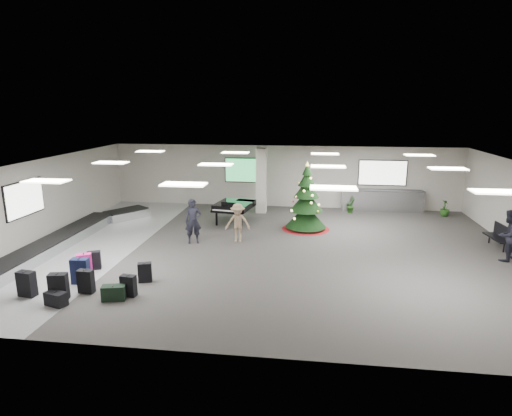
# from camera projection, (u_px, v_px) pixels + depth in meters

# --- Properties ---
(ground) EXTENTS (18.00, 18.00, 0.00)m
(ground) POSITION_uv_depth(u_px,v_px,m) (270.00, 249.00, 15.91)
(ground) COLOR #33302E
(ground) RESTS_ON ground
(room_envelope) EXTENTS (18.02, 14.02, 3.21)m
(room_envelope) POSITION_uv_depth(u_px,v_px,m) (263.00, 184.00, 16.05)
(room_envelope) COLOR #B2AAA2
(room_envelope) RESTS_ON ground
(baggage_carousel) EXTENTS (2.28, 9.71, 0.43)m
(baggage_carousel) POSITION_uv_depth(u_px,v_px,m) (71.00, 236.00, 16.76)
(baggage_carousel) COLOR silver
(baggage_carousel) RESTS_ON ground
(service_counter) EXTENTS (4.05, 0.65, 1.08)m
(service_counter) POSITION_uv_depth(u_px,v_px,m) (382.00, 200.00, 21.57)
(service_counter) COLOR silver
(service_counter) RESTS_ON ground
(suitcase_0) EXTENTS (0.53, 0.36, 0.78)m
(suitcase_0) POSITION_uv_depth(u_px,v_px,m) (59.00, 287.00, 11.71)
(suitcase_0) COLOR black
(suitcase_0) RESTS_ON ground
(suitcase_1) EXTENTS (0.45, 0.25, 0.70)m
(suitcase_1) POSITION_uv_depth(u_px,v_px,m) (86.00, 281.00, 12.17)
(suitcase_1) COLOR black
(suitcase_1) RESTS_ON ground
(pink_suitcase) EXTENTS (0.50, 0.42, 0.71)m
(pink_suitcase) POSITION_uv_depth(u_px,v_px,m) (84.00, 264.00, 13.46)
(pink_suitcase) COLOR #E91E84
(pink_suitcase) RESTS_ON ground
(suitcase_3) EXTENTS (0.45, 0.33, 0.62)m
(suitcase_3) POSITION_uv_depth(u_px,v_px,m) (145.00, 272.00, 12.93)
(suitcase_3) COLOR black
(suitcase_3) RESTS_ON ground
(navy_suitcase) EXTENTS (0.54, 0.35, 0.80)m
(navy_suitcase) POSITION_uv_depth(u_px,v_px,m) (80.00, 271.00, 12.80)
(navy_suitcase) COLOR black
(navy_suitcase) RESTS_ON ground
(suitcase_5) EXTENTS (0.52, 0.33, 0.75)m
(suitcase_5) POSITION_uv_depth(u_px,v_px,m) (27.00, 284.00, 11.94)
(suitcase_5) COLOR black
(suitcase_5) RESTS_ON ground
(green_duffel) EXTENTS (0.68, 0.44, 0.44)m
(green_duffel) POSITION_uv_depth(u_px,v_px,m) (114.00, 293.00, 11.75)
(green_duffel) COLOR black
(green_duffel) RESTS_ON ground
(suitcase_7) EXTENTS (0.44, 0.27, 0.63)m
(suitcase_7) POSITION_uv_depth(u_px,v_px,m) (129.00, 286.00, 11.97)
(suitcase_7) COLOR black
(suitcase_7) RESTS_ON ground
(suitcase_8) EXTENTS (0.47, 0.38, 0.63)m
(suitcase_8) POSITION_uv_depth(u_px,v_px,m) (94.00, 260.00, 13.92)
(suitcase_8) COLOR black
(suitcase_8) RESTS_ON ground
(black_duffel) EXTENTS (0.64, 0.47, 0.40)m
(black_duffel) POSITION_uv_depth(u_px,v_px,m) (56.00, 299.00, 11.42)
(black_duffel) COLOR black
(black_duffel) RESTS_ON ground
(christmas_tree) EXTENTS (2.06, 2.06, 2.94)m
(christmas_tree) POSITION_uv_depth(u_px,v_px,m) (306.00, 206.00, 18.28)
(christmas_tree) COLOR maroon
(christmas_tree) RESTS_ON ground
(grand_piano) EXTENTS (1.78, 2.15, 1.10)m
(grand_piano) POSITION_uv_depth(u_px,v_px,m) (234.00, 206.00, 19.30)
(grand_piano) COLOR black
(grand_piano) RESTS_ON ground
(bench) EXTENTS (0.57, 1.40, 0.86)m
(bench) POSITION_uv_depth(u_px,v_px,m) (500.00, 235.00, 15.99)
(bench) COLOR black
(bench) RESTS_ON ground
(traveler_a) EXTENTS (0.74, 0.60, 1.74)m
(traveler_a) POSITION_uv_depth(u_px,v_px,m) (193.00, 221.00, 16.46)
(traveler_a) COLOR black
(traveler_a) RESTS_ON ground
(traveler_b) EXTENTS (1.00, 0.59, 1.53)m
(traveler_b) POSITION_uv_depth(u_px,v_px,m) (238.00, 223.00, 16.63)
(traveler_b) COLOR #8D7457
(traveler_b) RESTS_ON ground
(traveler_bench) EXTENTS (1.11, 1.05, 1.80)m
(traveler_bench) POSITION_uv_depth(u_px,v_px,m) (508.00, 235.00, 14.57)
(traveler_bench) COLOR black
(traveler_bench) RESTS_ON ground
(potted_plant_left) EXTENTS (0.51, 0.49, 0.73)m
(potted_plant_left) POSITION_uv_depth(u_px,v_px,m) (351.00, 206.00, 21.19)
(potted_plant_left) COLOR #1D4315
(potted_plant_left) RESTS_ON ground
(potted_plant_right) EXTENTS (0.52, 0.52, 0.81)m
(potted_plant_right) POSITION_uv_depth(u_px,v_px,m) (445.00, 208.00, 20.58)
(potted_plant_right) COLOR #1D4315
(potted_plant_right) RESTS_ON ground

